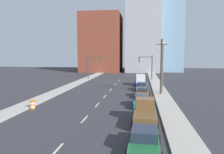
{
  "coord_description": "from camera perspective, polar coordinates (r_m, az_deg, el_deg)",
  "views": [
    {
      "loc": [
        5.37,
        -5.02,
        6.13
      ],
      "look_at": [
        0.13,
        33.29,
        2.2
      ],
      "focal_mm": 35.0,
      "sensor_mm": 36.0,
      "label": 1
    }
  ],
  "objects": [
    {
      "name": "traffic_signal_right",
      "position": [
        54.28,
        9.42,
        3.31
      ],
      "size": [
        3.44,
        0.35,
        6.03
      ],
      "color": "#38383D",
      "rests_on": "ground"
    },
    {
      "name": "lane_stripe_at_40m",
      "position": [
        45.38,
        0.92,
        -1.95
      ],
      "size": [
        0.16,
        2.4,
        0.01
      ],
      "primitive_type": "cube",
      "color": "beige",
      "rests_on": "ground"
    },
    {
      "name": "lane_stripe_at_8m",
      "position": [
        15.19,
        -14.37,
        -18.17
      ],
      "size": [
        0.16,
        2.4,
        0.01
      ],
      "primitive_type": "cube",
      "color": "beige",
      "rests_on": "ground"
    },
    {
      "name": "building_brick_left",
      "position": [
        81.51,
        -2.64,
        8.77
      ],
      "size": [
        14.0,
        16.0,
        20.71
      ],
      "color": "brown",
      "rests_on": "ground"
    },
    {
      "name": "pickup_truck_brown",
      "position": [
        20.22,
        8.61,
        -9.36
      ],
      "size": [
        2.25,
        5.37,
        2.13
      ],
      "rotation": [
        0.0,
        0.0,
        -0.01
      ],
      "color": "brown",
      "rests_on": "ground"
    },
    {
      "name": "sedan_orange",
      "position": [
        32.31,
        7.99,
        -4.03
      ],
      "size": [
        2.06,
        4.28,
        1.4
      ],
      "rotation": [
        0.0,
        0.0,
        -0.02
      ],
      "color": "orange",
      "rests_on": "ground"
    },
    {
      "name": "lane_stripe_at_32m",
      "position": [
        38.37,
        -0.36,
        -3.38
      ],
      "size": [
        0.16,
        2.4,
        0.01
      ],
      "primitive_type": "cube",
      "color": "beige",
      "rests_on": "ground"
    },
    {
      "name": "lane_stripe_at_46m",
      "position": [
        51.92,
        1.79,
        -0.98
      ],
      "size": [
        0.16,
        2.4,
        0.01
      ],
      "primitive_type": "cube",
      "color": "beige",
      "rests_on": "ground"
    },
    {
      "name": "traffic_barrel",
      "position": [
        26.61,
        -20.05,
        -6.82
      ],
      "size": [
        0.56,
        0.56,
        0.95
      ],
      "color": "orange",
      "rests_on": "ground"
    },
    {
      "name": "lane_stripe_at_26m",
      "position": [
        32.37,
        -1.91,
        -5.11
      ],
      "size": [
        0.16,
        2.4,
        0.01
      ],
      "primitive_type": "cube",
      "color": "beige",
      "rests_on": "ground"
    },
    {
      "name": "sedan_green",
      "position": [
        14.66,
        8.47,
        -16.14
      ],
      "size": [
        2.24,
        4.55,
        1.48
      ],
      "rotation": [
        0.0,
        0.0,
        -0.03
      ],
      "color": "#1E6033",
      "rests_on": "ground"
    },
    {
      "name": "lane_stripe_at_21m",
      "position": [
        27.15,
        -3.86,
        -7.25
      ],
      "size": [
        0.16,
        2.4,
        0.01
      ],
      "primitive_type": "cube",
      "color": "beige",
      "rests_on": "ground"
    },
    {
      "name": "sidewalk_right",
      "position": [
        56.46,
        10.87,
        -0.45
      ],
      "size": [
        2.38,
        102.07,
        0.16
      ],
      "color": "#ADA89E",
      "rests_on": "ground"
    },
    {
      "name": "sedan_gray",
      "position": [
        38.28,
        7.87,
        -2.5
      ],
      "size": [
        2.18,
        4.42,
        1.38
      ],
      "rotation": [
        0.0,
        0.0,
        -0.05
      ],
      "color": "slate",
      "rests_on": "ground"
    },
    {
      "name": "street_lamp",
      "position": [
        36.09,
        13.12,
        3.5
      ],
      "size": [
        0.44,
        0.44,
        8.23
      ],
      "color": "#4C4C51",
      "rests_on": "ground"
    },
    {
      "name": "sedan_teal",
      "position": [
        26.39,
        7.71,
        -6.24
      ],
      "size": [
        2.12,
        4.25,
        1.43
      ],
      "rotation": [
        0.0,
        0.0,
        -0.02
      ],
      "color": "#196B75",
      "rests_on": "ground"
    },
    {
      "name": "utility_pole_right_mid",
      "position": [
        34.06,
        12.78,
        2.71
      ],
      "size": [
        1.6,
        0.32,
        8.51
      ],
      "color": "#473D33",
      "rests_on": "ground"
    },
    {
      "name": "lane_stripe_at_15m",
      "position": [
        21.44,
        -7.18,
        -10.85
      ],
      "size": [
        0.16,
        2.4,
        0.01
      ],
      "primitive_type": "cube",
      "color": "beige",
      "rests_on": "ground"
    },
    {
      "name": "building_office_center",
      "position": [
        84.43,
        8.1,
        11.09
      ],
      "size": [
        12.0,
        20.0,
        28.0
      ],
      "color": "#99999E",
      "rests_on": "ground"
    },
    {
      "name": "box_truck_blue",
      "position": [
        44.41,
        7.44,
        -0.84
      ],
      "size": [
        2.39,
        5.51,
        2.2
      ],
      "rotation": [
        0.0,
        0.0,
        0.04
      ],
      "color": "navy",
      "rests_on": "ground"
    },
    {
      "name": "traffic_signal_left",
      "position": [
        55.7,
        -5.29,
        3.43
      ],
      "size": [
        3.44,
        0.35,
        6.03
      ],
      "color": "#38383D",
      "rests_on": "ground"
    },
    {
      "name": "sidewalk_left",
      "position": [
        58.05,
        -6.04,
        -0.21
      ],
      "size": [
        2.38,
        102.07,
        0.16
      ],
      "color": "#ADA89E",
      "rests_on": "ground"
    },
    {
      "name": "building_glass_right",
      "position": [
        88.88,
        13.14,
        11.46
      ],
      "size": [
        13.0,
        20.0,
        30.23
      ],
      "color": "#7A9EB7",
      "rests_on": "ground"
    }
  ]
}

